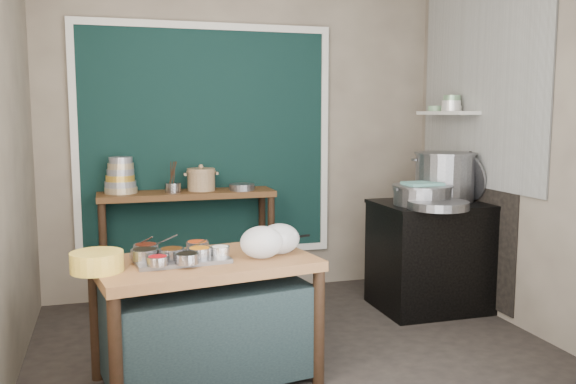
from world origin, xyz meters
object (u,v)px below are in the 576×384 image
object	(u,v)px
back_counter	(188,247)
steamer	(422,195)
stove_block	(432,257)
yellow_basin	(97,262)
condiment_tray	(180,258)
saucepan	(278,241)
ceramic_crock	(201,181)
stock_pot	(445,177)
utensil_cup	(173,188)
prep_table	(206,321)

from	to	relation	value
back_counter	steamer	bearing A→B (deg)	-25.03
back_counter	stove_block	xyz separation A→B (m)	(1.90, -0.73, -0.05)
back_counter	yellow_basin	world-z (taller)	back_counter
stove_block	condiment_tray	xyz separation A→B (m)	(-2.14, -0.85, 0.34)
saucepan	ceramic_crock	distance (m)	1.54
stock_pot	stove_block	bearing A→B (deg)	-153.68
condiment_tray	ceramic_crock	world-z (taller)	ceramic_crock
back_counter	stock_pot	xyz separation A→B (m)	(2.03, -0.67, 0.60)
utensil_cup	ceramic_crock	distance (m)	0.25
prep_table	ceramic_crock	size ratio (longest dim) A/B	5.03
prep_table	steamer	world-z (taller)	steamer
steamer	back_counter	bearing A→B (deg)	154.97
utensil_cup	ceramic_crock	bearing A→B (deg)	12.23
saucepan	utensil_cup	distance (m)	1.55
back_counter	saucepan	size ratio (longest dim) A/B	6.97
utensil_cup	prep_table	bearing A→B (deg)	-89.34
prep_table	ceramic_crock	distance (m)	1.76
saucepan	utensil_cup	size ratio (longest dim) A/B	1.59
yellow_basin	ceramic_crock	distance (m)	1.93
condiment_tray	back_counter	bearing A→B (deg)	81.30
saucepan	back_counter	bearing A→B (deg)	87.01
prep_table	utensil_cup	bearing A→B (deg)	81.10
prep_table	yellow_basin	world-z (taller)	yellow_basin
prep_table	stock_pot	size ratio (longest dim) A/B	2.45
prep_table	yellow_basin	distance (m)	0.75
stock_pot	steamer	size ratio (longest dim) A/B	1.05
condiment_tray	ceramic_crock	distance (m)	1.66
stove_block	condiment_tray	bearing A→B (deg)	-158.32
prep_table	ceramic_crock	world-z (taller)	ceramic_crock
prep_table	condiment_tray	bearing A→B (deg)	163.34
back_counter	condiment_tray	world-z (taller)	back_counter
condiment_tray	saucepan	bearing A→B (deg)	8.35
back_counter	ceramic_crock	world-z (taller)	ceramic_crock
stove_block	yellow_basin	size ratio (longest dim) A/B	3.18
prep_table	steamer	bearing A→B (deg)	13.46
stock_pot	back_counter	bearing A→B (deg)	161.82
condiment_tray	utensil_cup	distance (m)	1.57
ceramic_crock	utensil_cup	bearing A→B (deg)	-167.77
yellow_basin	stock_pot	distance (m)	2.94
back_counter	saucepan	bearing A→B (deg)	-75.90
condiment_tray	yellow_basin	size ratio (longest dim) A/B	1.86
stove_block	steamer	xyz separation A→B (m)	(-0.15, -0.08, 0.53)
stove_block	yellow_basin	bearing A→B (deg)	-159.36
saucepan	steamer	xyz separation A→B (m)	(1.37, 0.68, 0.15)
ceramic_crock	steamer	xyz separation A→B (m)	(1.62, -0.83, -0.07)
yellow_basin	saucepan	world-z (taller)	saucepan
utensil_cup	ceramic_crock	size ratio (longest dim) A/B	0.53
stove_block	condiment_tray	size ratio (longest dim) A/B	1.71
back_counter	utensil_cup	xyz separation A→B (m)	(-0.12, -0.04, 0.51)
saucepan	ceramic_crock	size ratio (longest dim) A/B	0.84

